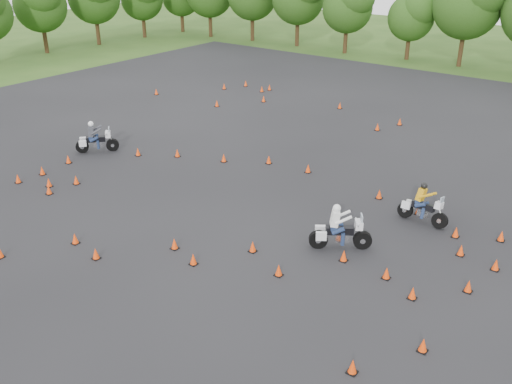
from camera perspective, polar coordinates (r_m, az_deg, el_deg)
The scene contains 6 objects.
ground at distance 23.20m, azimuth -5.99°, elevation -6.00°, with size 140.00×140.00×0.00m, color #2D5119.
asphalt_pad at distance 27.33m, azimuth 2.53°, elevation -0.88°, with size 62.00×62.00×0.00m, color black.
traffic_cones at distance 26.79m, azimuth 2.21°, elevation -0.88°, with size 36.13×32.93×0.45m.
rider_grey at distance 34.41m, azimuth -15.67°, elevation 5.39°, with size 2.46×0.75×1.90m, color #3C3E44, non-canonical shape.
rider_yellow at distance 25.90m, azimuth 16.36°, elevation -1.24°, with size 2.32×0.71×1.79m, color orange, non-canonical shape.
rider_white at distance 23.12m, azimuth 8.51°, elevation -3.44°, with size 2.55×0.78×1.97m, color white, non-canonical shape.
Camera 1 is at (13.87, -14.40, 11.77)m, focal length 40.00 mm.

